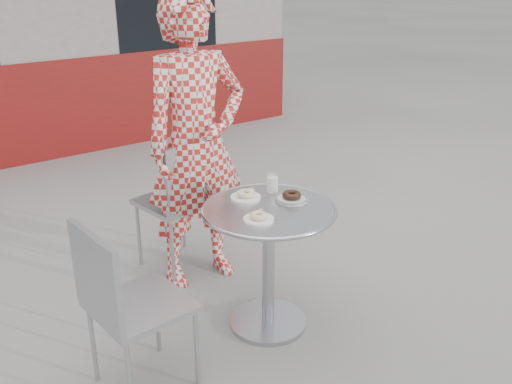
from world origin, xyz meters
TOP-DOWN VIEW (x-y plane):
  - ground at (0.00, 0.00)m, footprint 60.00×60.00m
  - bistro_table at (-0.01, -0.02)m, footprint 0.71×0.71m
  - chair_far at (-0.08, 0.86)m, footprint 0.49×0.49m
  - chair_left at (-0.80, -0.06)m, footprint 0.45×0.44m
  - seated_person at (-0.02, 0.68)m, footprint 0.68×0.47m
  - plate_far at (-0.03, 0.16)m, footprint 0.16×0.16m
  - plate_near at (-0.15, -0.11)m, footprint 0.15×0.15m
  - plate_checker at (0.15, -0.01)m, footprint 0.18×0.18m
  - milk_cup at (0.13, 0.14)m, footprint 0.07×0.07m

SIDE VIEW (x-z plane):
  - ground at x=0.00m, z-range 0.00..0.00m
  - chair_left at x=-0.80m, z-range -0.17..0.70m
  - chair_far at x=-0.08m, z-range -0.18..0.74m
  - bistro_table at x=-0.01m, z-range 0.18..0.91m
  - plate_checker at x=0.15m, z-range 0.71..0.76m
  - plate_near at x=-0.15m, z-range 0.72..0.76m
  - plate_far at x=-0.03m, z-range 0.72..0.76m
  - milk_cup at x=0.13m, z-range 0.72..0.82m
  - seated_person at x=-0.02m, z-range 0.00..1.79m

